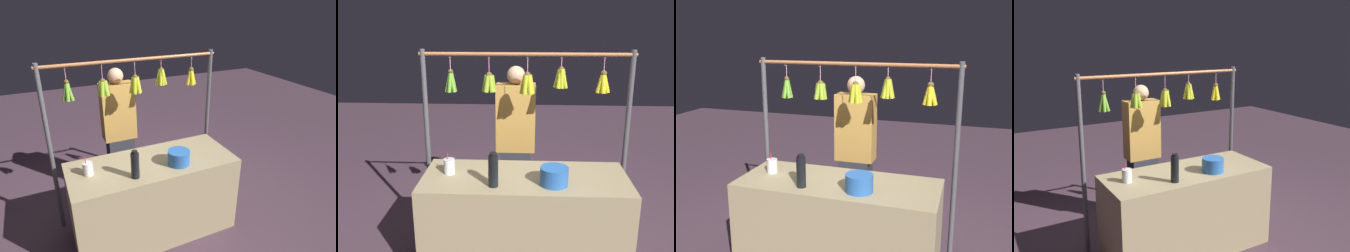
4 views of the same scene
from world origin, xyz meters
The scene contains 7 objects.
ground_plane centered at (0.00, 0.00, 0.00)m, with size 12.00×12.00×0.00m, color #4A3442.
market_counter centered at (0.00, 0.00, 0.41)m, with size 1.61×0.66×0.82m, color tan.
display_rack centered at (0.00, -0.44, 1.26)m, with size 1.81×0.13×1.76m.
water_bottle centered at (0.23, 0.19, 0.95)m, with size 0.07×0.07×0.26m.
blue_bucket centered at (-0.21, 0.14, 0.89)m, with size 0.21×0.21×0.14m, color #2B63B4.
drink_cup centered at (0.60, -0.03, 0.88)m, with size 0.09×0.09×0.17m.
vendor_person centered at (0.10, -0.81, 0.78)m, with size 0.38×0.20×1.58m.
Camera 4 is at (1.79, 2.95, 2.08)m, focal length 40.39 mm.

